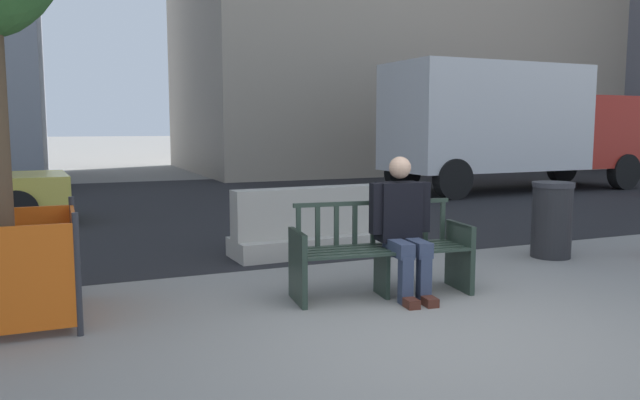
{
  "coord_description": "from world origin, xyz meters",
  "views": [
    {
      "loc": [
        -2.71,
        -3.86,
        1.6
      ],
      "look_at": [
        0.07,
        2.72,
        0.75
      ],
      "focal_mm": 35.0,
      "sensor_mm": 36.0,
      "label": 1
    }
  ],
  "objects_px": {
    "street_bench": "(381,254)",
    "seated_person": "(403,223)",
    "trash_bin": "(552,220)",
    "delivery_truck": "(511,123)",
    "jersey_barrier_centre": "(310,227)"
  },
  "relations": [
    {
      "from": "jersey_barrier_centre",
      "to": "trash_bin",
      "type": "relative_size",
      "value": 2.2
    },
    {
      "from": "street_bench",
      "to": "delivery_truck",
      "type": "xyz_separation_m",
      "value": [
        7.58,
        7.31,
        1.29
      ]
    },
    {
      "from": "jersey_barrier_centre",
      "to": "delivery_truck",
      "type": "bearing_deg",
      "value": 35.14
    },
    {
      "from": "jersey_barrier_centre",
      "to": "delivery_truck",
      "type": "distance_m",
      "value": 9.24
    },
    {
      "from": "street_bench",
      "to": "jersey_barrier_centre",
      "type": "height_order",
      "value": "street_bench"
    },
    {
      "from": "delivery_truck",
      "to": "trash_bin",
      "type": "relative_size",
      "value": 7.43
    },
    {
      "from": "street_bench",
      "to": "seated_person",
      "type": "xyz_separation_m",
      "value": [
        0.18,
        -0.08,
        0.29
      ]
    },
    {
      "from": "seated_person",
      "to": "delivery_truck",
      "type": "relative_size",
      "value": 0.19
    },
    {
      "from": "street_bench",
      "to": "jersey_barrier_centre",
      "type": "relative_size",
      "value": 0.86
    },
    {
      "from": "jersey_barrier_centre",
      "to": "trash_bin",
      "type": "xyz_separation_m",
      "value": [
        2.64,
        -1.33,
        0.12
      ]
    },
    {
      "from": "street_bench",
      "to": "delivery_truck",
      "type": "relative_size",
      "value": 0.25
    },
    {
      "from": "trash_bin",
      "to": "delivery_truck",
      "type": "bearing_deg",
      "value": 53.78
    },
    {
      "from": "street_bench",
      "to": "seated_person",
      "type": "bearing_deg",
      "value": -23.04
    },
    {
      "from": "street_bench",
      "to": "trash_bin",
      "type": "xyz_separation_m",
      "value": [
        2.75,
        0.71,
        0.07
      ]
    },
    {
      "from": "delivery_truck",
      "to": "trash_bin",
      "type": "bearing_deg",
      "value": -126.22
    }
  ]
}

